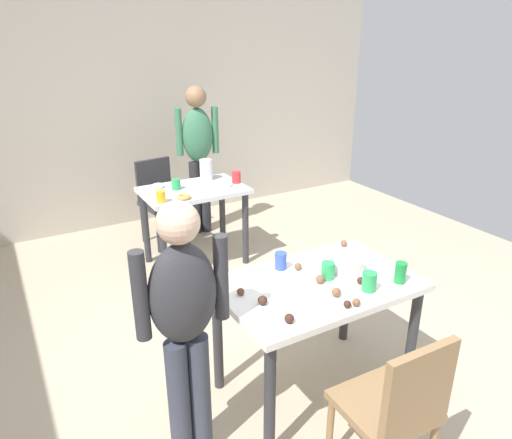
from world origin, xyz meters
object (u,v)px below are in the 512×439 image
Objects in this scene: dining_table_near at (317,299)px; chair_far_table at (159,196)px; pitcher_far at (206,170)px; person_adult_far at (198,147)px; mixing_bowl at (347,265)px; dining_table_far at (194,202)px; person_girl_near at (184,318)px; soda_can at (400,273)px; chair_near_table at (397,405)px.

dining_table_near is 1.28× the size of chair_far_table.
person_adult_far is at bearing 74.66° from pitcher_far.
dining_table_near is 0.28m from mixing_bowl.
dining_table_near is 2.69m from person_adult_far.
dining_table_far is 0.59× the size of person_adult_far.
chair_far_table is (-0.11, 0.66, -0.12)m from dining_table_far.
soda_can is (1.24, -0.15, -0.02)m from person_girl_near.
dining_table_near is 0.76m from chair_near_table.
soda_can reaches higher than dining_table_near.
chair_far_table is at bearing 73.73° from person_girl_near.
chair_far_table is at bearing 99.70° from dining_table_far.
pitcher_far reaches higher than chair_near_table.
dining_table_far is at bearing -117.26° from person_adult_far.
chair_near_table is 2.92m from pitcher_far.
mixing_bowl is 0.98× the size of pitcher_far.
pitcher_far is (0.28, 2.14, 0.21)m from dining_table_near.
pitcher_far is at bearing 82.67° from chair_near_table.
dining_table_near is 1.21× the size of dining_table_far.
dining_table_near is at bearing -91.88° from dining_table_far.
person_girl_near is 1.07m from mixing_bowl.
dining_table_far is 0.68m from chair_far_table.
pitcher_far reaches higher than dining_table_far.
dining_table_near is at bearing 5.81° from person_girl_near.
chair_near_table is 3.44m from person_adult_far.
chair_near_table is at bearing -134.47° from soda_can.
person_adult_far reaches higher than mixing_bowl.
mixing_bowl is at bearing 67.01° from chair_near_table.
dining_table_near is at bearing 82.84° from chair_near_table.
person_adult_far reaches higher than dining_table_near.
chair_near_table is at bearing -97.33° from pitcher_far.
soda_can is 2.38m from pitcher_far.
person_adult_far is at bearing 65.29° from person_girl_near.
chair_near_table is (-0.16, -2.69, -0.12)m from dining_table_far.
chair_far_table is (0.04, 3.36, 0.00)m from chair_near_table.
soda_can is at bearing 45.53° from chair_near_table.
person_adult_far is (0.46, 0.01, 0.46)m from chair_far_table.
person_girl_near reaches higher than soda_can.
person_adult_far is 2.87m from soda_can.
dining_table_near is at bearing -97.39° from pitcher_far.
chair_near_table is 0.55× the size of person_adult_far.
chair_near_table is 1.05m from person_girl_near.
chair_far_table is at bearing 124.37° from pitcher_far.
pitcher_far is (0.21, 0.18, 0.24)m from dining_table_far.
person_girl_near reaches higher than pitcher_far.
person_girl_near reaches higher than dining_table_near.
person_girl_near is at bearing 138.91° from chair_near_table.
person_adult_far is 0.52m from pitcher_far.
pitcher_far is at bearing 92.90° from soda_can.
dining_table_far is at bearing 66.16° from person_girl_near.
person_girl_near is 11.55× the size of soda_can.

